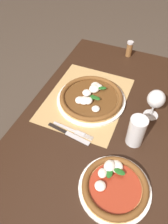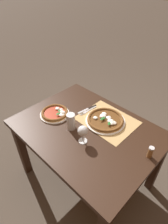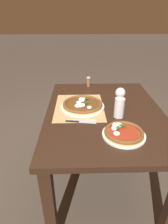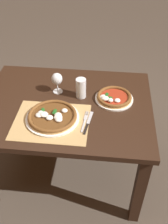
% 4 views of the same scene
% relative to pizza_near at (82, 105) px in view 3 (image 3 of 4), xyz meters
% --- Properties ---
extents(ground_plane, '(24.00, 24.00, 0.00)m').
position_rel_pizza_near_xyz_m(ground_plane, '(0.06, 0.17, -0.76)').
color(ground_plane, '#473D33').
extents(dining_table, '(1.19, 0.90, 0.74)m').
position_rel_pizza_near_xyz_m(dining_table, '(0.06, 0.17, -0.13)').
color(dining_table, black).
rests_on(dining_table, ground).
extents(paper_placemat, '(0.48, 0.38, 0.00)m').
position_rel_pizza_near_xyz_m(paper_placemat, '(-0.00, -0.03, -0.02)').
color(paper_placemat, tan).
rests_on(paper_placemat, dining_table).
extents(pizza_near, '(0.35, 0.35, 0.05)m').
position_rel_pizza_near_xyz_m(pizza_near, '(0.00, 0.00, 0.00)').
color(pizza_near, white).
rests_on(pizza_near, paper_placemat).
extents(pizza_far, '(0.27, 0.27, 0.05)m').
position_rel_pizza_near_xyz_m(pizza_far, '(0.39, 0.25, -0.00)').
color(pizza_far, white).
rests_on(pizza_far, dining_table).
extents(wine_glass, '(0.08, 0.08, 0.16)m').
position_rel_pizza_near_xyz_m(wine_glass, '(-0.02, 0.30, 0.08)').
color(wine_glass, silver).
rests_on(wine_glass, dining_table).
extents(pint_glass, '(0.07, 0.07, 0.15)m').
position_rel_pizza_near_xyz_m(pint_glass, '(0.16, 0.26, 0.05)').
color(pint_glass, silver).
rests_on(pint_glass, dining_table).
extents(fork, '(0.03, 0.20, 0.00)m').
position_rel_pizza_near_xyz_m(fork, '(0.21, -0.00, -0.02)').
color(fork, '#B7B7BC').
rests_on(fork, paper_placemat).
extents(knife, '(0.05, 0.22, 0.01)m').
position_rel_pizza_near_xyz_m(knife, '(0.23, -0.02, -0.02)').
color(knife, black).
rests_on(knife, paper_placemat).
extents(pepper_shaker, '(0.04, 0.04, 0.10)m').
position_rel_pizza_near_xyz_m(pepper_shaker, '(-0.46, 0.07, 0.03)').
color(pepper_shaker, brown).
rests_on(pepper_shaker, dining_table).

